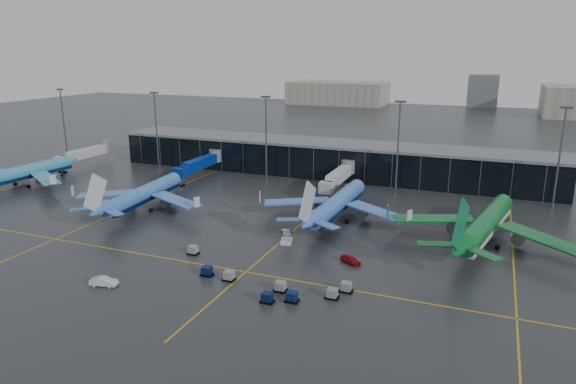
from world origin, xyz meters
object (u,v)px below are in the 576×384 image
at_px(service_van_red, 351,260).
at_px(airliner_klm_west, 25,164).
at_px(airliner_aer_lingus, 487,211).
at_px(airliner_klm_near, 338,193).
at_px(mobile_airstair, 287,239).
at_px(baggage_carts, 266,282).
at_px(airliner_arkefly, 144,184).
at_px(service_van_white, 104,281).

bearing_deg(service_van_red, airliner_klm_west, 108.56).
height_order(airliner_aer_lingus, service_van_red, airliner_aer_lingus).
xyz_separation_m(airliner_klm_near, mobile_airstair, (-5.42, -18.83, -5.74)).
height_order(airliner_klm_west, airliner_klm_near, airliner_klm_near).
bearing_deg(airliner_klm_near, baggage_carts, -89.32).
bearing_deg(airliner_klm_near, airliner_arkefly, -165.82).
distance_m(airliner_arkefly, airliner_klm_near, 48.51).
xyz_separation_m(airliner_arkefly, airliner_aer_lingus, (80.14, 6.16, 0.69)).
bearing_deg(mobile_airstair, service_van_red, -34.57).
distance_m(airliner_aer_lingus, service_van_red, 31.37).
bearing_deg(airliner_klm_near, airliner_klm_west, -175.44).
xyz_separation_m(airliner_klm_west, airliner_arkefly, (46.89, -6.32, -0.14)).
xyz_separation_m(airliner_klm_west, airliner_aer_lingus, (127.03, -0.16, 0.55)).
distance_m(airliner_klm_west, service_van_red, 106.27).
xyz_separation_m(baggage_carts, service_van_white, (-25.56, -10.14, 0.03)).
bearing_deg(service_van_white, airliner_aer_lingus, -66.36).
height_order(airliner_klm_near, airliner_aer_lingus, airliner_aer_lingus).
bearing_deg(baggage_carts, service_van_white, -158.37).
bearing_deg(airliner_arkefly, mobile_airstair, -16.69).
distance_m(airliner_aer_lingus, baggage_carts, 49.17).
xyz_separation_m(baggage_carts, service_van_red, (10.86, 14.70, -0.02)).
distance_m(mobile_airstair, service_van_red, 16.06).
xyz_separation_m(airliner_arkefly, service_van_red, (57.20, -14.30, -5.55)).
relative_size(airliner_arkefly, service_van_red, 9.39).
distance_m(airliner_arkefly, service_van_red, 59.22).
bearing_deg(service_van_white, baggage_carts, -82.08).
bearing_deg(service_van_white, service_van_red, -69.42).
distance_m(airliner_klm_west, service_van_white, 81.71).
xyz_separation_m(airliner_arkefly, baggage_carts, (46.33, -29.00, -5.53)).
height_order(baggage_carts, service_van_red, baggage_carts).
height_order(airliner_klm_west, service_van_red, airliner_klm_west).
bearing_deg(airliner_arkefly, service_van_white, -66.77).
bearing_deg(airliner_klm_near, service_van_white, -116.19).
relative_size(airliner_klm_west, airliner_klm_near, 0.99).
xyz_separation_m(airliner_klm_near, baggage_carts, (-1.15, -38.92, -5.75)).
height_order(airliner_arkefly, service_van_red, airliner_arkefly).
bearing_deg(mobile_airstair, service_van_white, -140.14).
bearing_deg(airliner_arkefly, baggage_carts, -36.77).
bearing_deg(service_van_white, mobile_airstair, -48.88).
distance_m(airliner_arkefly, baggage_carts, 54.94).
relative_size(airliner_klm_west, mobile_airstair, 11.44).
bearing_deg(airliner_klm_west, service_van_white, -29.75).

